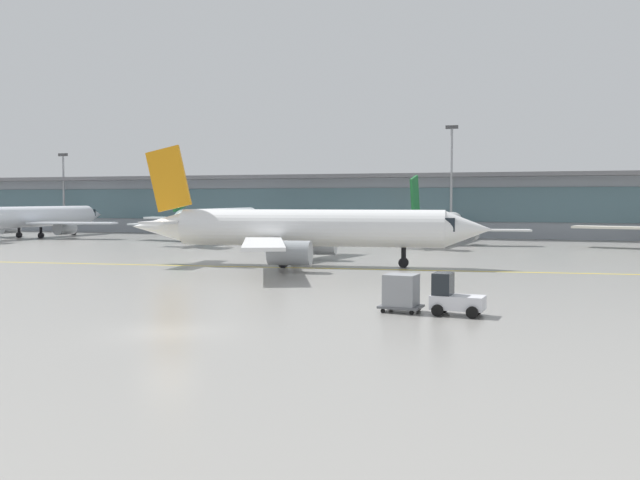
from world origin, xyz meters
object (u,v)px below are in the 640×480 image
(gate_airplane_2, at_px, (436,224))
(apron_light_mast_1, at_px, (451,177))
(gate_airplane_1, at_px, (219,220))
(gate_airplane_0, at_px, (36,217))
(cargo_dolly_lead, at_px, (401,291))
(apron_light_mast_0, at_px, (64,189))
(baggage_tug, at_px, (453,297))
(taxiing_regional_jet, at_px, (306,229))

(gate_airplane_2, bearing_deg, apron_light_mast_1, 4.61)
(gate_airplane_1, bearing_deg, gate_airplane_0, 88.55)
(cargo_dolly_lead, bearing_deg, apron_light_mast_1, 100.03)
(gate_airplane_2, distance_m, cargo_dolly_lead, 56.69)
(gate_airplane_1, bearing_deg, apron_light_mast_0, 65.25)
(apron_light_mast_0, bearing_deg, gate_airplane_1, -23.53)
(gate_airplane_2, bearing_deg, apron_light_mast_0, 84.15)
(gate_airplane_0, bearing_deg, gate_airplane_1, -87.49)
(baggage_tug, relative_size, apron_light_mast_0, 0.20)
(baggage_tug, relative_size, cargo_dolly_lead, 1.22)
(gate_airplane_2, bearing_deg, taxiing_regional_jet, 175.21)
(gate_airplane_1, xyz_separation_m, baggage_tug, (39.00, -52.83, -2.04))
(taxiing_regional_jet, bearing_deg, cargo_dolly_lead, -66.55)
(taxiing_regional_jet, distance_m, baggage_tug, 27.66)
(gate_airplane_0, distance_m, apron_light_mast_0, 18.90)
(baggage_tug, bearing_deg, gate_airplane_0, 146.80)
(taxiing_regional_jet, height_order, apron_light_mast_1, apron_light_mast_1)
(gate_airplane_0, height_order, apron_light_mast_0, apron_light_mast_0)
(taxiing_regional_jet, xyz_separation_m, apron_light_mast_1, (6.03, 46.26, 5.71))
(taxiing_regional_jet, xyz_separation_m, cargo_dolly_lead, (13.08, -22.42, -2.12))
(cargo_dolly_lead, relative_size, apron_light_mast_0, 0.16)
(baggage_tug, distance_m, cargo_dolly_lead, 2.69)
(cargo_dolly_lead, height_order, apron_light_mast_0, apron_light_mast_0)
(gate_airplane_2, relative_size, taxiing_regional_jet, 0.81)
(gate_airplane_1, bearing_deg, baggage_tug, -144.79)
(gate_airplane_0, xyz_separation_m, baggage_tug, (69.35, -52.95, -2.15))
(apron_light_mast_0, bearing_deg, gate_airplane_2, -10.98)
(apron_light_mast_0, bearing_deg, taxiing_regional_jet, -37.31)
(gate_airplane_1, relative_size, apron_light_mast_0, 2.15)
(gate_airplane_0, bearing_deg, gate_airplane_2, -83.93)
(cargo_dolly_lead, distance_m, apron_light_mast_1, 69.48)
(gate_airplane_0, xyz_separation_m, taxiing_regional_jet, (53.59, -30.34, 0.13))
(baggage_tug, distance_m, apron_light_mast_1, 70.01)
(gate_airplane_1, bearing_deg, apron_light_mast_1, -62.50)
(gate_airplane_1, distance_m, apron_light_mast_0, 42.01)
(gate_airplane_0, relative_size, gate_airplane_2, 1.18)
(gate_airplane_1, height_order, taxiing_regional_jet, taxiing_regional_jet)
(taxiing_regional_jet, height_order, apron_light_mast_0, apron_light_mast_0)
(gate_airplane_1, relative_size, baggage_tug, 10.94)
(gate_airplane_2, relative_size, apron_light_mast_0, 1.88)
(gate_airplane_0, height_order, apron_light_mast_1, apron_light_mast_1)
(taxiing_regional_jet, distance_m, apron_light_mast_1, 47.00)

